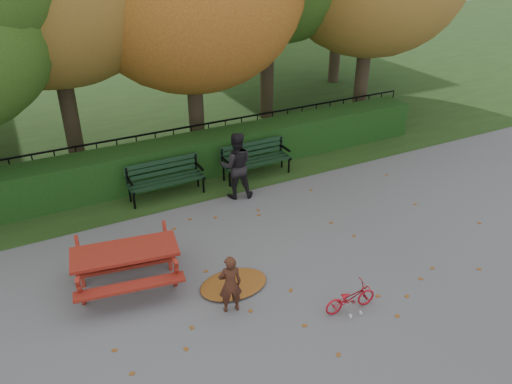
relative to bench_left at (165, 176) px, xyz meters
name	(u,v)px	position (x,y,z in m)	size (l,w,h in m)	color
ground	(292,262)	(1.30, -3.70, -0.52)	(90.00, 90.00, 0.00)	slate
grass_strip	(117,82)	(1.30, 10.30, -0.51)	(90.00, 90.00, 0.00)	#1E3312
hedge	(203,154)	(1.30, 0.80, -0.02)	(13.00, 0.90, 1.00)	black
iron_fence	(192,142)	(1.30, 1.60, 0.02)	(14.00, 0.04, 1.02)	black
bench_left	(165,176)	(0.00, 0.00, 0.00)	(1.80, 0.57, 0.88)	black
bench_right	(255,157)	(2.40, 0.00, 0.00)	(1.80, 0.57, 0.88)	black
picnic_table	(126,258)	(-1.69, -2.96, 0.09)	(2.04, 1.74, 0.89)	maroon
leaf_pile	(234,284)	(-0.02, -3.83, -0.48)	(1.26, 0.87, 0.09)	brown
leaf_scatter	(284,254)	(1.30, -3.40, -0.51)	(9.00, 5.70, 0.01)	brown
child	(230,284)	(-0.32, -4.38, 0.03)	(0.40, 0.26, 1.09)	#422115
adult	(236,165)	(1.49, -0.80, 0.29)	(0.79, 0.61, 1.62)	black
bicycle	(350,298)	(1.47, -5.30, -0.27)	(0.33, 0.94, 0.49)	#B1101C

